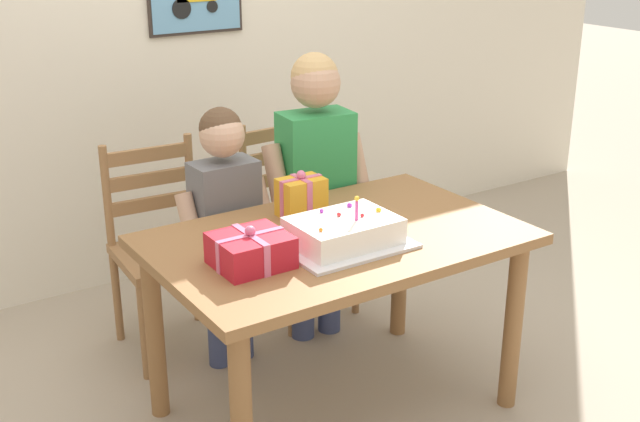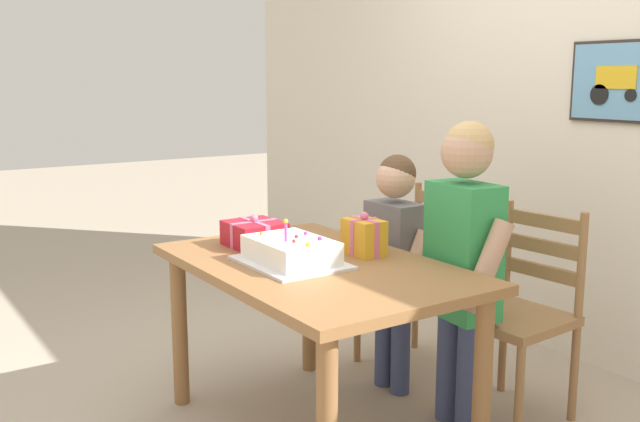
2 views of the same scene
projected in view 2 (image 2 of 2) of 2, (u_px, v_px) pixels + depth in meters
back_wall at (583, 111)px, 3.66m from camera, size 6.40×0.11×2.60m
dining_table at (316, 288)px, 2.89m from camera, size 1.34×0.86×0.74m
birthday_cake at (291, 252)px, 2.84m from camera, size 0.44×0.34×0.19m
gift_box_red_large at (254, 234)px, 3.14m from camera, size 0.25×0.22×0.14m
gift_box_beside_cake at (364, 237)px, 2.99m from camera, size 0.18×0.13×0.18m
chair_left at (417, 277)px, 3.65m from camera, size 0.44×0.44×0.92m
chair_right at (519, 313)px, 3.11m from camera, size 0.45×0.45×0.92m
child_older at (463, 245)px, 2.95m from camera, size 0.49×0.29×1.30m
child_younger at (394, 250)px, 3.33m from camera, size 0.41×0.23×1.13m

